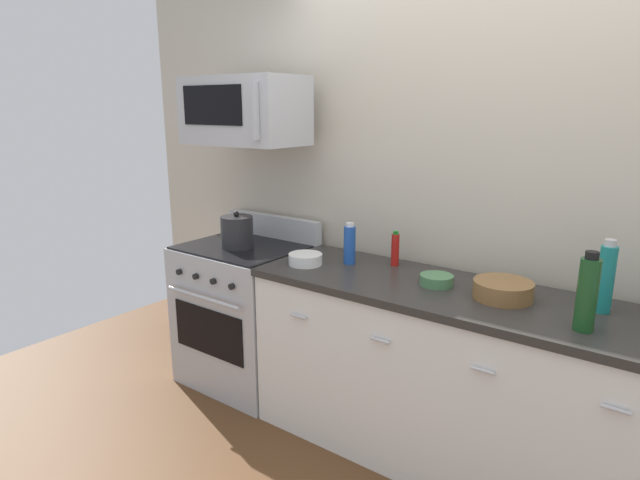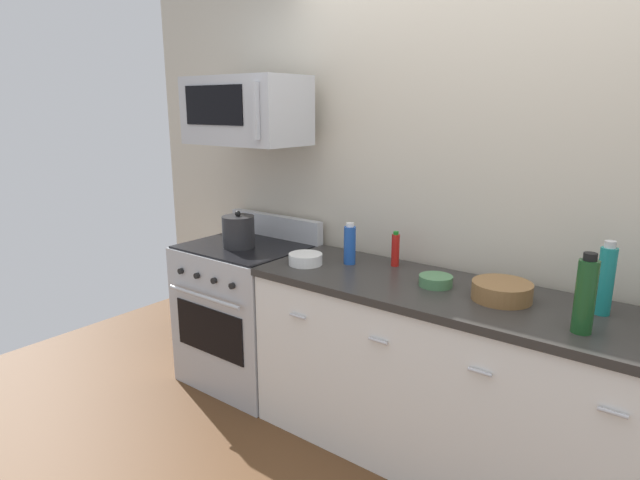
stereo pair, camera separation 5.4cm
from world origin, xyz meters
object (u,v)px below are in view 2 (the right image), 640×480
Objects in this scene: bottle_sparkling_teal at (605,280)px; range_oven at (248,312)px; bottle_hot_sauce_red at (395,250)px; bowl_wooden_salad at (502,290)px; bottle_soda_blue at (350,244)px; bottle_wine_green at (585,295)px; stockpot at (238,232)px; microwave at (246,111)px; bowl_green_glaze at (436,280)px; bowl_white_ceramic at (305,259)px.

range_oven is at bearing -176.68° from bottle_sparkling_teal.
bowl_wooden_salad is at bearing -14.33° from bottle_hot_sauce_red.
bottle_soda_blue is at bearing -178.12° from bottle_sparkling_teal.
stockpot is at bearing 177.48° from bottle_wine_green.
bottle_wine_green is (1.99, -0.19, -0.68)m from microwave.
bottle_wine_green reaches higher than bottle_sparkling_teal.
bowl_green_glaze is at bearing 3.28° from stockpot.
microwave is at bearing 89.71° from range_oven.
bowl_green_glaze is (1.30, -0.02, -0.80)m from microwave.
bottle_wine_green is at bearing -2.52° from stockpot.
bowl_green_glaze is at bearing -172.39° from bottle_sparkling_teal.
bottle_wine_green is at bearing -2.22° from bowl_white_ceramic.
range_oven is 1.13m from bottle_hot_sauce_red.
stockpot reaches higher than bowl_wooden_salad.
bowl_wooden_salad is 1.17× the size of stockpot.
microwave reaches higher than bottle_wine_green.
microwave is (0.00, 0.04, 1.28)m from range_oven.
bowl_green_glaze is 0.87× the size of bowl_white_ceramic.
bottle_soda_blue is 0.56m from bowl_green_glaze.
bowl_green_glaze is 0.61× the size of bowl_wooden_salad.
bottle_sparkling_teal is 1.95× the size of bowl_green_glaze.
microwave is 1.23m from bottle_hot_sauce_red.
microwave is 1.04m from bottle_soda_blue.
bottle_hot_sauce_red is at bearing 175.84° from bottle_sparkling_teal.
bottle_wine_green is at bearing -95.23° from bottle_sparkling_teal.
stockpot is at bearing -165.78° from bottle_hot_sauce_red.
bowl_green_glaze is (1.30, 0.02, 0.48)m from range_oven.
bottle_wine_green reaches higher than bowl_green_glaze.
bowl_wooden_salad is (-0.37, 0.17, -0.11)m from bottle_wine_green.
range_oven is at bearing -174.26° from bottle_soda_blue.
bottle_sparkling_teal is (0.02, 0.26, -0.00)m from bottle_wine_green.
range_oven reaches higher than bowl_white_ceramic.
stockpot is at bearing -170.26° from bottle_soda_blue.
bottle_soda_blue is at bearing 2.34° from microwave.
bottle_hot_sauce_red reaches higher than range_oven.
bottle_sparkling_teal is 0.74m from bowl_green_glaze.
bottle_hot_sauce_red is at bearing 8.68° from microwave.
range_oven is 6.52× the size of bowl_green_glaze.
range_oven is 5.68× the size of bowl_white_ceramic.
range_oven is 0.75m from bowl_white_ceramic.
microwave is 2.77× the size of bowl_wooden_salad.
range_oven is 2.09m from bottle_wine_green.
bottle_wine_green is 1.44m from bowl_white_ceramic.
bottle_sparkling_teal is (2.02, 0.07, -0.68)m from microwave.
bowl_white_ceramic is at bearing 177.78° from bottle_wine_green.
stockpot is at bearing -177.17° from bowl_wooden_salad.
bowl_wooden_salad is at bearing -3.17° from bottle_soda_blue.
bowl_wooden_salad is (0.87, -0.05, -0.07)m from bottle_soda_blue.
range_oven is 1.44× the size of microwave.
range_oven is 2.11m from bottle_sparkling_teal.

